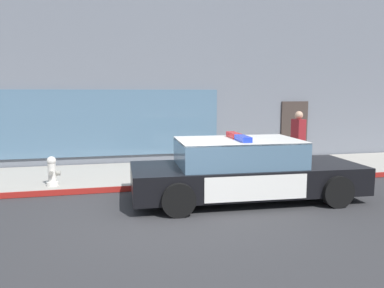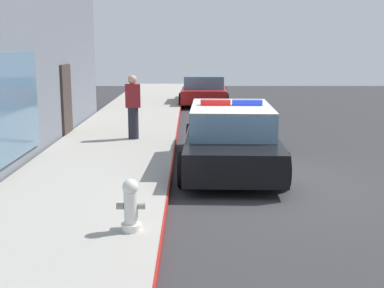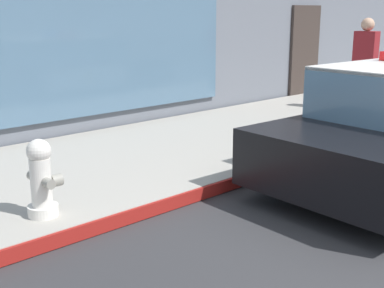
% 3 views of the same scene
% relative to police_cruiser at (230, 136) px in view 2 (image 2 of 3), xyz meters
% --- Properties ---
extents(ground, '(48.00, 48.00, 0.00)m').
position_rel_police_cruiser_xyz_m(ground, '(-1.79, -0.78, -0.68)').
color(ground, '#303033').
extents(sidewalk, '(48.00, 3.10, 0.15)m').
position_rel_police_cruiser_xyz_m(sidewalk, '(-1.79, 2.83, -0.61)').
color(sidewalk, '#A39E93').
rests_on(sidewalk, ground).
extents(curb_red_paint, '(28.80, 0.04, 0.14)m').
position_rel_police_cruiser_xyz_m(curb_red_paint, '(-1.79, 1.27, -0.61)').
color(curb_red_paint, maroon).
rests_on(curb_red_paint, ground).
extents(police_cruiser, '(5.20, 2.25, 1.49)m').
position_rel_police_cruiser_xyz_m(police_cruiser, '(0.00, 0.00, 0.00)').
color(police_cruiser, black).
rests_on(police_cruiser, ground).
extents(fire_hydrant, '(0.34, 0.39, 0.73)m').
position_rel_police_cruiser_xyz_m(fire_hydrant, '(-4.30, 1.69, -0.18)').
color(fire_hydrant, silver).
rests_on(fire_hydrant, sidewalk).
extents(car_down_street, '(4.36, 2.22, 1.29)m').
position_rel_police_cruiser_xyz_m(car_down_street, '(11.97, 0.25, -0.05)').
color(car_down_street, maroon).
rests_on(car_down_street, ground).
extents(pedestrian_on_sidewalk, '(0.31, 0.43, 1.71)m').
position_rel_police_cruiser_xyz_m(pedestrian_on_sidewalk, '(2.62, 2.41, 0.33)').
color(pedestrian_on_sidewalk, '#23232D').
rests_on(pedestrian_on_sidewalk, sidewalk).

